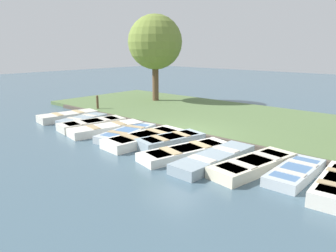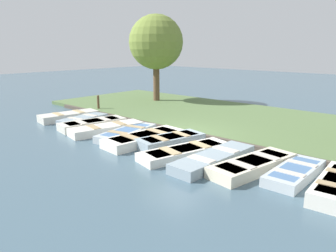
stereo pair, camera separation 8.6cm
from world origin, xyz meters
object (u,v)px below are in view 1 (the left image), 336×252
at_px(rowboat_4, 127,133).
at_px(rowboat_6, 171,141).
at_px(park_tree_far_left, 155,42).
at_px(rowboat_10, 295,172).
at_px(mooring_post_near, 98,104).
at_px(rowboat_9, 254,165).
at_px(rowboat_1, 82,120).
at_px(rowboat_3, 106,129).
at_px(rowboat_8, 214,158).
at_px(rowboat_7, 186,151).
at_px(rowboat_5, 144,138).
at_px(rowboat_2, 92,124).
at_px(rowboat_0, 68,116).

distance_m(rowboat_4, rowboat_6, 2.36).
bearing_deg(park_tree_far_left, rowboat_10, 61.24).
bearing_deg(rowboat_10, rowboat_4, -88.17).
bearing_deg(rowboat_4, mooring_post_near, -125.95).
bearing_deg(rowboat_9, mooring_post_near, -92.83).
bearing_deg(rowboat_9, rowboat_1, -81.39).
bearing_deg(mooring_post_near, rowboat_9, 77.70).
bearing_deg(rowboat_3, mooring_post_near, -110.46).
distance_m(rowboat_3, park_tree_far_left, 9.03).
height_order(rowboat_3, rowboat_6, rowboat_6).
distance_m(rowboat_8, rowboat_9, 1.31).
bearing_deg(mooring_post_near, park_tree_far_left, 174.53).
distance_m(rowboat_6, rowboat_10, 4.88).
xyz_separation_m(rowboat_7, rowboat_9, (-0.31, 2.50, 0.03)).
relative_size(rowboat_8, rowboat_9, 1.06).
xyz_separation_m(rowboat_3, rowboat_7, (0.15, 4.72, -0.02)).
bearing_deg(rowboat_5, rowboat_6, 115.02).
distance_m(rowboat_7, park_tree_far_left, 11.92).
height_order(rowboat_1, rowboat_6, rowboat_6).
xyz_separation_m(rowboat_8, rowboat_10, (-0.63, 2.48, -0.02)).
bearing_deg(rowboat_6, rowboat_8, 90.18).
bearing_deg(rowboat_1, rowboat_8, 78.69).
distance_m(rowboat_7, mooring_post_near, 9.40).
xyz_separation_m(rowboat_2, rowboat_4, (-0.06, 2.42, -0.03)).
bearing_deg(rowboat_0, rowboat_2, 93.85).
relative_size(rowboat_2, rowboat_8, 0.91).
bearing_deg(rowboat_3, rowboat_6, 107.91).
bearing_deg(rowboat_9, rowboat_0, -81.29).
bearing_deg(rowboat_2, rowboat_7, 97.50).
relative_size(rowboat_1, rowboat_8, 0.75).
bearing_deg(rowboat_1, rowboat_6, 82.53).
height_order(rowboat_3, rowboat_4, rowboat_3).
height_order(rowboat_2, rowboat_10, rowboat_2).
height_order(rowboat_0, rowboat_9, rowboat_0).
height_order(rowboat_9, mooring_post_near, mooring_post_near).
relative_size(rowboat_7, rowboat_8, 1.02).
relative_size(rowboat_3, rowboat_4, 1.07).
distance_m(rowboat_4, rowboat_5, 1.28).
bearing_deg(park_tree_far_left, rowboat_0, 1.15).
relative_size(rowboat_8, mooring_post_near, 3.57).
bearing_deg(rowboat_4, rowboat_2, -99.81).
relative_size(rowboat_5, mooring_post_near, 3.53).
bearing_deg(rowboat_5, mooring_post_near, -106.37).
xyz_separation_m(rowboat_1, rowboat_2, (0.21, 1.12, 0.01)).
height_order(rowboat_1, park_tree_far_left, park_tree_far_left).
bearing_deg(rowboat_1, mooring_post_near, -149.37).
distance_m(rowboat_2, rowboat_7, 5.96).
bearing_deg(rowboat_5, rowboat_4, -92.02).
relative_size(rowboat_1, rowboat_5, 0.76).
bearing_deg(rowboat_9, rowboat_10, 114.92).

